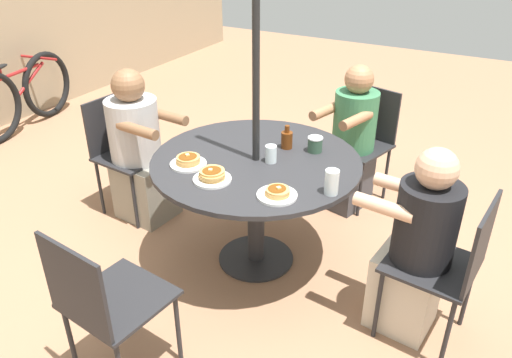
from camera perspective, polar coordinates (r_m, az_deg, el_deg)
ground_plane at (r=3.33m, az=0.00°, el=-9.07°), size 12.00×12.00×0.00m
patio_table at (r=2.99m, az=0.00°, el=0.31°), size 1.24×1.24×0.73m
umbrella_pole at (r=2.77m, az=0.00°, el=10.35°), size 0.04×0.04×2.33m
patio_chair_north at (r=2.38m, az=-17.07°, el=-13.10°), size 0.46×0.46×0.86m
patio_chair_east at (r=2.66m, az=21.20°, el=-8.81°), size 0.46×0.46×0.86m
diner_east at (r=2.69m, az=17.78°, el=-7.79°), size 0.35×0.50×1.08m
patio_chair_south at (r=3.87m, az=12.19°, el=4.73°), size 0.52×0.52×0.86m
diner_south at (r=3.74m, az=10.77°, el=3.99°), size 0.53×0.42×1.09m
patio_chair_west at (r=3.75m, az=-15.01°, el=3.53°), size 0.45×0.45×0.86m
diner_west at (r=3.63m, az=-13.19°, el=2.91°), size 0.39×0.55×1.11m
pancake_plate_a at (r=2.55m, az=2.44°, el=-1.67°), size 0.21×0.21×0.06m
pancake_plate_b at (r=2.89m, az=-7.76°, el=1.99°), size 0.21×0.21×0.07m
pancake_plate_c at (r=2.71m, az=-5.02°, el=0.33°), size 0.21×0.21×0.07m
syrup_bottle at (r=3.06m, az=3.55°, el=4.57°), size 0.09×0.07×0.15m
coffee_cup at (r=3.03m, az=6.76°, el=3.96°), size 0.09×0.09×0.09m
drinking_glass_a at (r=2.88m, az=1.72°, el=2.88°), size 0.07×0.07×0.10m
drinking_glass_b at (r=2.58m, az=8.65°, el=-0.35°), size 0.07×0.07×0.13m
bicycle at (r=5.64m, az=-25.20°, el=8.68°), size 1.45×0.44×0.72m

